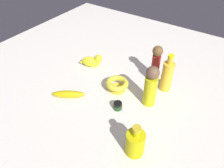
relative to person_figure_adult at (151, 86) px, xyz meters
name	(u,v)px	position (x,y,z in m)	size (l,w,h in m)	color
ground	(112,93)	(-0.20, -0.04, -0.11)	(2.00, 2.00, 0.00)	silver
person_figure_adult	(151,86)	(0.00, 0.00, 0.00)	(0.09, 0.09, 0.23)	gold
banana	(69,94)	(-0.37, -0.20, -0.09)	(0.18, 0.04, 0.04)	#BBA40E
nail_polish_jar	(118,106)	(-0.11, -0.12, -0.09)	(0.05, 0.05, 0.04)	#1E401C
bottle_tall	(167,76)	(0.02, 0.15, -0.02)	(0.06, 0.06, 0.22)	yellow
cat_figurine	(92,61)	(-0.44, 0.09, -0.07)	(0.15, 0.09, 0.10)	yellow
person_figure_child	(156,61)	(-0.07, 0.22, 0.00)	(0.06, 0.06, 0.21)	maroon
bowl	(117,84)	(-0.19, 0.00, -0.08)	(0.13, 0.13, 0.06)	yellow
bottle_short	(135,143)	(0.08, -0.29, -0.05)	(0.08, 0.08, 0.16)	#C0BA0B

